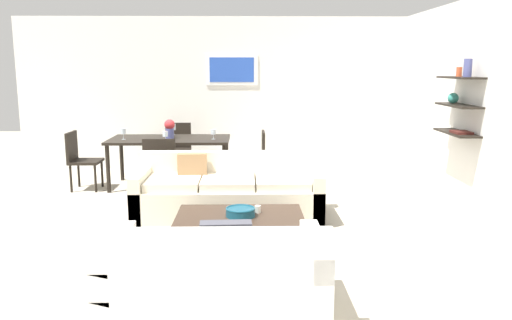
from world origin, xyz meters
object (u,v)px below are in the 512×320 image
object	(u,v)px
dining_chair_foot	(161,165)
wine_glass_head	(173,127)
wine_glass_right_near	(213,132)
dining_chair_right_near	(256,156)
wine_glass_left_near	(123,132)
coffee_table	(240,235)
candle_jar	(258,209)
centerpiece_vase	(170,128)
decorative_bowl	(240,212)
sofa_beige	(228,195)
dining_chair_left_near	(80,157)
dining_table	(170,143)
dining_chair_head	(178,145)
loveseat_white	(215,279)
wine_glass_foot	(165,134)

from	to	relation	value
dining_chair_foot	wine_glass_head	size ratio (longest dim) A/B	5.00
dining_chair_foot	wine_glass_right_near	xyz separation A→B (m)	(0.68, 0.77, 0.35)
wine_glass_head	dining_chair_right_near	bearing A→B (deg)	-25.77
wine_glass_left_near	wine_glass_head	bearing A→B (deg)	38.52
coffee_table	wine_glass_right_near	world-z (taller)	wine_glass_right_near
candle_jar	dining_chair_foot	size ratio (longest dim) A/B	0.08
dining_chair_foot	centerpiece_vase	world-z (taller)	centerpiece_vase
decorative_bowl	sofa_beige	bearing A→B (deg)	97.81
dining_chair_foot	decorative_bowl	bearing A→B (deg)	-61.71
wine_glass_head	centerpiece_vase	xyz separation A→B (m)	(0.01, -0.44, 0.04)
dining_chair_right_near	sofa_beige	bearing A→B (deg)	-103.43
dining_chair_left_near	coffee_table	bearing A→B (deg)	-48.65
dining_chair_right_near	wine_glass_head	world-z (taller)	wine_glass_head
dining_table	centerpiece_vase	bearing A→B (deg)	-68.28
coffee_table	dining_chair_foot	xyz separation A→B (m)	(-1.11, 2.09, 0.31)
dining_table	wine_glass_left_near	distance (m)	0.71
sofa_beige	candle_jar	xyz separation A→B (m)	(0.34, -1.08, 0.12)
dining_chair_head	sofa_beige	bearing A→B (deg)	-70.19
candle_jar	loveseat_white	bearing A→B (deg)	-103.39
dining_chair_right_near	wine_glass_left_near	bearing A→B (deg)	177.21
decorative_bowl	centerpiece_vase	xyz separation A→B (m)	(-1.11, 2.95, 0.48)
wine_glass_foot	dining_chair_left_near	bearing A→B (deg)	171.19
candle_jar	wine_glass_right_near	size ratio (longest dim) A/B	0.50
dining_chair_foot	coffee_table	bearing A→B (deg)	-62.03
sofa_beige	decorative_bowl	world-z (taller)	sofa_beige
sofa_beige	dining_chair_right_near	size ratio (longest dim) A/B	2.54
dining_chair_head	dining_chair_left_near	bearing A→B (deg)	-140.10
dining_chair_foot	wine_glass_left_near	size ratio (longest dim) A/B	5.38
loveseat_white	dining_chair_foot	bearing A→B (deg)	105.53
dining_table	wine_glass_foot	distance (m)	0.46
sofa_beige	dining_chair_head	distance (m)	2.82
dining_table	dining_chair_head	distance (m)	0.91
coffee_table	wine_glass_left_near	bearing A→B (deg)	122.03
sofa_beige	wine_glass_left_near	world-z (taller)	wine_glass_left_near
candle_jar	wine_glass_head	xyz separation A→B (m)	(-1.29, 3.27, 0.45)
sofa_beige	wine_glass_foot	xyz separation A→B (m)	(-0.95, 1.34, 0.57)
loveseat_white	dining_table	bearing A→B (deg)	102.43
wine_glass_foot	sofa_beige	bearing A→B (deg)	-54.52
decorative_bowl	loveseat_white	bearing A→B (deg)	-97.38
dining_table	dining_chair_right_near	world-z (taller)	dining_chair_right_near
candle_jar	wine_glass_left_near	bearing A→B (deg)	125.90
dining_chair_left_near	wine_glass_head	distance (m)	1.51
dining_chair_left_near	wine_glass_head	size ratio (longest dim) A/B	5.00
dining_chair_right_near	coffee_table	bearing A→B (deg)	-94.34
dining_chair_left_near	dining_chair_foot	world-z (taller)	same
loveseat_white	wine_glass_foot	xyz separation A→B (m)	(-0.95, 3.88, 0.57)
loveseat_white	wine_glass_head	distance (m)	4.85
dining_chair_foot	wine_glass_head	distance (m)	1.36
sofa_beige	coffee_table	world-z (taller)	sofa_beige
dining_chair_foot	centerpiece_vase	size ratio (longest dim) A/B	3.00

